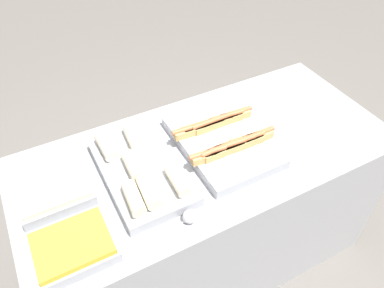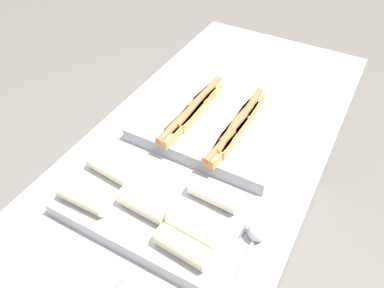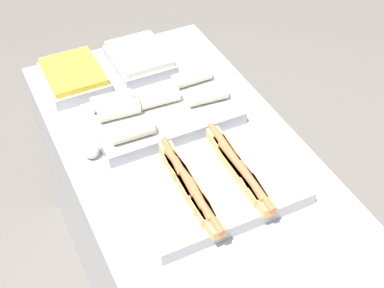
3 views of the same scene
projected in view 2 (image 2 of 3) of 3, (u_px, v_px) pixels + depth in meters
name	position (u px, v px, depth m)	size (l,w,h in m)	color
ground_plane	(200.00, 270.00, 1.93)	(12.00, 12.00, 0.00)	slate
counter	(201.00, 220.00, 1.62)	(1.75, 0.80, 0.89)	#A8AAB2
tray_hotdogs	(213.00, 126.00, 1.33)	(0.43, 0.52, 0.10)	#A8AAB2
tray_wraps	(153.00, 207.00, 1.07)	(0.31, 0.53, 0.11)	#A8AAB2
serving_spoon_near	(256.00, 235.00, 1.02)	(0.22, 0.06, 0.06)	silver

